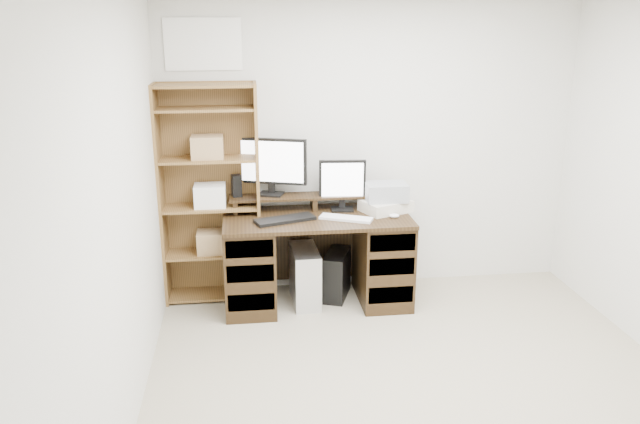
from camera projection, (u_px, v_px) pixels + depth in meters
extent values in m
cube|color=#9F957C|center=(432.00, 415.00, 3.75)|extent=(3.50, 4.00, 0.02)
cube|color=silver|center=(370.00, 145.00, 5.28)|extent=(3.50, 0.02, 2.50)
cube|color=silver|center=(109.00, 229.00, 3.17)|extent=(0.02, 4.00, 2.50)
cube|color=white|center=(203.00, 44.00, 4.86)|extent=(0.60, 0.01, 0.40)
cube|color=black|center=(317.00, 218.00, 5.01)|extent=(1.50, 0.70, 0.03)
cube|color=black|center=(250.00, 265.00, 5.06)|extent=(0.40, 0.66, 0.72)
cube|color=black|center=(382.00, 259.00, 5.19)|extent=(0.40, 0.66, 0.72)
cube|color=black|center=(312.00, 243.00, 5.43)|extent=(1.48, 0.02, 0.65)
cube|color=black|center=(251.00, 302.00, 4.81)|extent=(0.36, 0.01, 0.14)
cube|color=black|center=(250.00, 273.00, 4.73)|extent=(0.36, 0.01, 0.14)
cube|color=black|center=(249.00, 249.00, 4.67)|extent=(0.36, 0.01, 0.14)
cube|color=black|center=(391.00, 295.00, 4.94)|extent=(0.36, 0.01, 0.14)
cube|color=black|center=(392.00, 267.00, 4.86)|extent=(0.36, 0.01, 0.14)
cube|color=black|center=(393.00, 243.00, 4.80)|extent=(0.36, 0.01, 0.14)
cube|color=black|center=(235.00, 206.00, 5.13)|extent=(0.04, 0.20, 0.10)
cube|color=black|center=(314.00, 203.00, 5.20)|extent=(0.04, 0.20, 0.10)
cube|color=black|center=(390.00, 200.00, 5.28)|extent=(0.04, 0.20, 0.10)
cube|color=black|center=(314.00, 196.00, 5.18)|extent=(1.40, 0.22, 0.02)
cube|color=black|center=(271.00, 194.00, 5.17)|extent=(0.23, 0.20, 0.02)
cube|color=black|center=(272.00, 186.00, 5.18)|extent=(0.06, 0.05, 0.11)
cube|color=black|center=(271.00, 161.00, 5.11)|extent=(0.58, 0.22, 0.38)
cube|color=white|center=(270.00, 162.00, 5.09)|extent=(0.53, 0.17, 0.34)
cube|color=black|center=(342.00, 209.00, 5.17)|extent=(0.19, 0.16, 0.02)
cube|color=black|center=(342.00, 202.00, 5.17)|extent=(0.05, 0.03, 0.10)
cube|color=black|center=(342.00, 180.00, 5.12)|extent=(0.38, 0.07, 0.33)
cube|color=white|center=(343.00, 181.00, 5.10)|extent=(0.34, 0.03, 0.29)
cube|color=black|center=(237.00, 186.00, 5.11)|extent=(0.09, 0.09, 0.18)
cube|color=black|center=(285.00, 220.00, 4.89)|extent=(0.50, 0.30, 0.03)
cube|color=silver|center=(346.00, 218.00, 4.93)|extent=(0.43, 0.29, 0.02)
ellipsoid|color=white|center=(394.00, 216.00, 4.97)|extent=(0.10, 0.08, 0.03)
cube|color=beige|center=(386.00, 206.00, 5.13)|extent=(0.46, 0.41, 0.09)
cube|color=gray|center=(386.00, 192.00, 5.10)|extent=(0.33, 0.24, 0.14)
cube|color=silver|center=(305.00, 276.00, 5.16)|extent=(0.23, 0.48, 0.47)
cube|color=black|center=(337.00, 275.00, 5.28)|extent=(0.29, 0.43, 0.40)
cube|color=#19FF33|center=(332.00, 274.00, 5.07)|extent=(0.01, 0.01, 0.01)
cube|color=brown|center=(161.00, 197.00, 5.01)|extent=(0.02, 0.30, 1.80)
cube|color=brown|center=(258.00, 194.00, 5.10)|extent=(0.02, 0.30, 1.80)
cube|color=brown|center=(211.00, 191.00, 5.19)|extent=(0.80, 0.01, 1.80)
cube|color=brown|center=(215.00, 294.00, 5.31)|extent=(0.75, 0.28, 0.02)
cube|color=brown|center=(213.00, 253.00, 5.20)|extent=(0.75, 0.28, 0.02)
cube|color=brown|center=(211.00, 207.00, 5.08)|extent=(0.75, 0.28, 0.02)
cube|color=brown|center=(208.00, 159.00, 4.96)|extent=(0.75, 0.28, 0.02)
cube|color=brown|center=(205.00, 109.00, 4.84)|extent=(0.75, 0.28, 0.02)
cube|color=brown|center=(204.00, 85.00, 4.79)|extent=(0.75, 0.28, 0.02)
cube|color=#A07F54|center=(213.00, 242.00, 5.17)|extent=(0.25, 0.20, 0.18)
cube|color=white|center=(210.00, 195.00, 5.05)|extent=(0.25, 0.20, 0.18)
cube|color=#A07F54|center=(207.00, 147.00, 4.93)|extent=(0.25, 0.20, 0.18)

